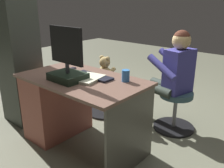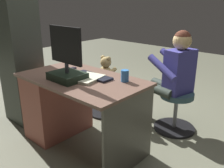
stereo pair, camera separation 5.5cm
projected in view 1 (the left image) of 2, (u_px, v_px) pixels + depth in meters
ground_plane at (112, 129)px, 2.89m from camera, size 10.00×10.00×0.00m
desk at (63, 102)px, 2.64m from camera, size 1.25×0.72×0.74m
monitor at (67, 65)px, 2.22m from camera, size 0.41×0.25×0.49m
keyboard at (93, 76)px, 2.36m from camera, size 0.42×0.14×0.02m
computer_mouse at (73, 69)px, 2.57m from camera, size 0.06×0.10×0.04m
cup at (126, 76)px, 2.22m from camera, size 0.07×0.07×0.11m
tv_remote at (60, 73)px, 2.45m from camera, size 0.07×0.15×0.02m
notebook_binder at (88, 78)px, 2.28m from camera, size 0.27×0.34×0.02m
office_chair_teddy at (105, 95)px, 3.25m from camera, size 0.51×0.51×0.46m
teddy_bear at (105, 69)px, 3.14m from camera, size 0.22×0.22×0.32m
visitor_chair at (175, 108)px, 2.83m from camera, size 0.48×0.48×0.46m
person at (171, 72)px, 2.73m from camera, size 0.55×0.55×1.15m
equipment_rack at (19, 61)px, 2.89m from camera, size 0.44×0.36×1.52m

